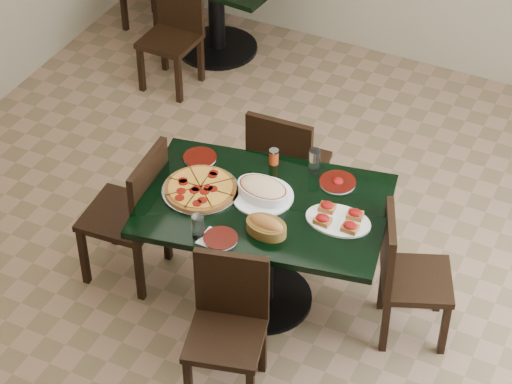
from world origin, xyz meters
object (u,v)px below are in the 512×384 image
at_px(chair_near, 228,320).
at_px(chair_right, 404,271).
at_px(chair_far, 285,163).
at_px(bruschetta_platter, 338,218).
at_px(chair_left, 135,209).
at_px(back_chair_near, 174,28).
at_px(pepperoni_pizza, 201,189).
at_px(lasagna_casserole, 263,191).
at_px(main_table, 264,228).
at_px(bread_basket, 266,226).

relative_size(chair_near, chair_right, 1.01).
xyz_separation_m(chair_far, chair_right, (0.96, -0.53, -0.04)).
bearing_deg(bruschetta_platter, chair_near, -118.48).
xyz_separation_m(chair_far, chair_left, (-0.59, -0.78, 0.02)).
bearing_deg(chair_left, back_chair_near, -161.01).
bearing_deg(pepperoni_pizza, lasagna_casserole, 17.67).
relative_size(chair_right, chair_left, 0.90).
bearing_deg(main_table, bread_basket, -72.78).
height_order(chair_far, bread_basket, chair_far).
relative_size(main_table, chair_right, 1.79).
height_order(chair_near, bread_basket, bread_basket).
height_order(chair_near, chair_left, chair_left).
bearing_deg(bread_basket, bruschetta_platter, 43.49).
bearing_deg(pepperoni_pizza, main_table, 10.12).
xyz_separation_m(back_chair_near, bread_basket, (1.71, -2.00, 0.33)).
xyz_separation_m(chair_right, bruschetta_platter, (-0.36, -0.10, 0.32)).
height_order(chair_left, bruschetta_platter, chair_left).
bearing_deg(chair_far, pepperoni_pizza, 72.92).
distance_m(main_table, bruschetta_platter, 0.47).
bearing_deg(bruschetta_platter, pepperoni_pizza, -174.10).
xyz_separation_m(pepperoni_pizza, bread_basket, (0.47, -0.14, 0.02)).
bearing_deg(back_chair_near, main_table, -46.74).
bearing_deg(chair_far, back_chair_near, -41.64).
distance_m(chair_far, bruschetta_platter, 0.90).
height_order(lasagna_casserole, bruschetta_platter, lasagna_casserole).
height_order(chair_right, pepperoni_pizza, chair_right).
bearing_deg(bruschetta_platter, bread_basket, -143.28).
distance_m(main_table, chair_far, 0.68).
bearing_deg(pepperoni_pizza, bruschetta_platter, 7.23).
bearing_deg(bruschetta_platter, main_table, -176.60).
xyz_separation_m(chair_left, bread_basket, (0.87, -0.08, 0.28)).
distance_m(lasagna_casserole, bruschetta_platter, 0.45).
xyz_separation_m(chair_far, bread_basket, (0.29, -0.86, 0.30)).
bearing_deg(main_table, bruschetta_platter, -6.32).
distance_m(main_table, bread_basket, 0.32).
height_order(chair_right, bread_basket, bread_basket).
bearing_deg(chair_right, main_table, 76.86).
relative_size(chair_right, back_chair_near, 1.00).
bearing_deg(chair_left, chair_far, 138.58).
xyz_separation_m(chair_left, lasagna_casserole, (0.73, 0.17, 0.29)).
distance_m(chair_far, bread_basket, 0.96).
bearing_deg(chair_near, pepperoni_pizza, 114.48).
xyz_separation_m(back_chair_near, bruschetta_platter, (2.02, -1.76, 0.32)).
relative_size(chair_far, bread_basket, 3.67).
height_order(main_table, chair_far, chair_far).
distance_m(chair_right, chair_left, 1.57).
xyz_separation_m(chair_left, back_chair_near, (-0.84, 1.92, -0.05)).
distance_m(chair_right, pepperoni_pizza, 1.19).
relative_size(chair_near, back_chair_near, 1.01).
height_order(chair_left, pepperoni_pizza, chair_left).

